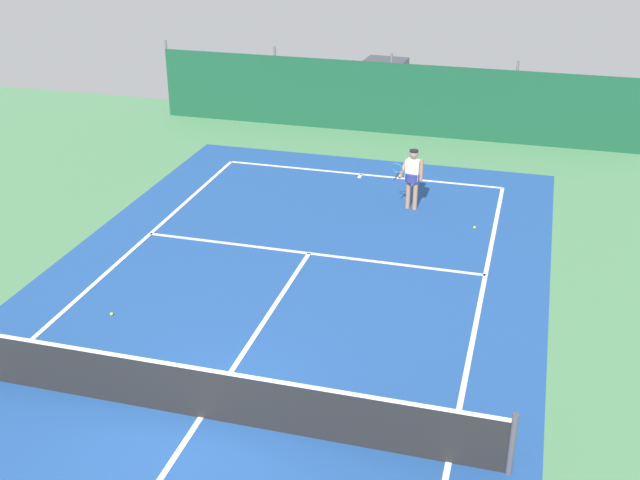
% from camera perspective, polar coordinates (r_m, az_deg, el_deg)
% --- Properties ---
extents(ground_plane, '(36.00, 36.00, 0.00)m').
position_cam_1_polar(ground_plane, '(13.78, -8.45, -12.38)').
color(ground_plane, '#4C8456').
extents(court_surface, '(11.02, 26.60, 0.01)m').
position_cam_1_polar(court_surface, '(13.78, -8.45, -12.37)').
color(court_surface, '#1E478C').
rests_on(court_surface, ground).
extents(tennis_net, '(10.12, 0.10, 1.10)m').
position_cam_1_polar(tennis_net, '(13.47, -8.59, -10.66)').
color(tennis_net, black).
rests_on(tennis_net, ground).
extents(back_fence, '(16.30, 0.98, 2.70)m').
position_cam_1_polar(back_fence, '(27.93, 5.15, 9.18)').
color(back_fence, '#14472D').
rests_on(back_fence, ground).
extents(tennis_player, '(0.79, 0.69, 1.64)m').
position_cam_1_polar(tennis_player, '(21.14, 6.59, 4.63)').
color(tennis_player, '#9E7051').
rests_on(tennis_player, ground).
extents(tennis_ball_near_player, '(0.07, 0.07, 0.07)m').
position_cam_1_polar(tennis_ball_near_player, '(20.54, 10.94, 0.88)').
color(tennis_ball_near_player, '#CCDB33').
rests_on(tennis_ball_near_player, ground).
extents(tennis_ball_midcourt, '(0.07, 0.07, 0.07)m').
position_cam_1_polar(tennis_ball_midcourt, '(16.91, -14.61, -5.12)').
color(tennis_ball_midcourt, '#CCDB33').
rests_on(tennis_ball_midcourt, ground).
extents(parked_car, '(2.21, 4.30, 1.68)m').
position_cam_1_polar(parked_car, '(30.75, 4.49, 11.04)').
color(parked_car, maroon).
rests_on(parked_car, ground).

